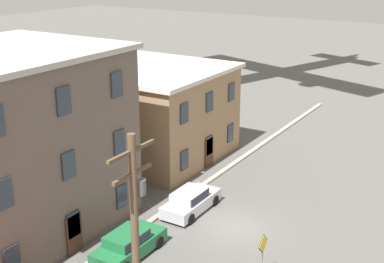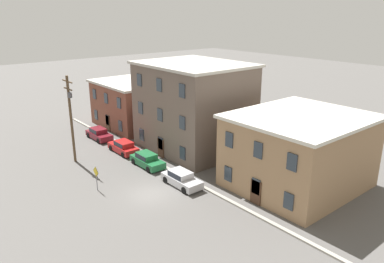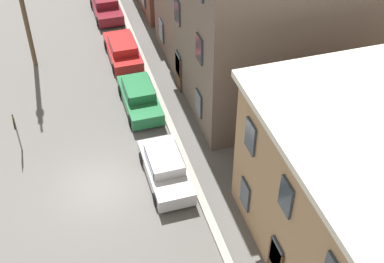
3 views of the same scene
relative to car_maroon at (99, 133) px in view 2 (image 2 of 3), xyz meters
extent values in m
plane|color=#565451|center=(17.16, -3.38, -0.75)|extent=(200.00, 200.00, 0.00)
cube|color=#9E998E|center=(17.16, 1.12, -0.67)|extent=(56.00, 0.36, 0.16)
cube|color=brown|center=(-2.44, 7.22, 2.33)|extent=(10.61, 9.19, 6.15)
cube|color=#B7B2A8|center=(-2.44, 7.22, 5.56)|extent=(11.11, 9.69, 0.30)
cube|color=#2D3842|center=(-5.98, 2.56, 0.79)|extent=(0.90, 0.10, 1.40)
cube|color=#2D3842|center=(-5.98, 2.56, 3.87)|extent=(0.90, 0.10, 1.40)
cube|color=#2D3842|center=(-2.44, 2.56, 0.79)|extent=(0.90, 0.10, 1.40)
cube|color=#2D3842|center=(-2.44, 2.56, 3.87)|extent=(0.90, 0.10, 1.40)
cube|color=#2D3842|center=(1.09, 2.56, 0.79)|extent=(0.90, 0.10, 1.40)
cube|color=#2D3842|center=(1.09, 2.56, 3.87)|extent=(0.90, 0.10, 1.40)
cube|color=#472D1E|center=(-2.44, 2.56, 0.35)|extent=(1.10, 0.10, 2.20)
cube|color=#66564C|center=(10.32, 7.45, 4.24)|extent=(11.97, 9.65, 9.98)
cube|color=#B7B2A8|center=(10.32, 7.45, 9.38)|extent=(12.47, 10.15, 0.30)
cube|color=#2D3842|center=(6.33, 2.56, 0.91)|extent=(0.90, 0.10, 1.40)
cube|color=#2D3842|center=(6.33, 2.56, 4.24)|extent=(0.90, 0.10, 1.40)
cube|color=#2D3842|center=(6.33, 2.56, 7.57)|extent=(0.90, 0.10, 1.40)
cube|color=#2D3842|center=(10.32, 2.56, 0.91)|extent=(0.90, 0.10, 1.40)
cube|color=#2D3842|center=(10.32, 2.56, 4.24)|extent=(0.90, 0.10, 1.40)
cube|color=#2D3842|center=(10.32, 2.56, 7.57)|extent=(0.90, 0.10, 1.40)
cube|color=#2D3842|center=(14.31, 2.56, 0.91)|extent=(0.90, 0.10, 1.40)
cube|color=#2D3842|center=(14.31, 2.56, 4.24)|extent=(0.90, 0.10, 1.40)
cube|color=#2D3842|center=(14.31, 2.56, 7.57)|extent=(0.90, 0.10, 1.40)
cube|color=#472D1E|center=(10.32, 2.56, 0.35)|extent=(1.10, 0.10, 2.20)
cube|color=#9E7A56|center=(24.44, 8.43, 2.56)|extent=(10.07, 11.62, 6.62)
cube|color=silver|center=(24.44, 8.43, 6.02)|extent=(10.57, 12.12, 0.30)
cube|color=#2D3842|center=(21.08, 2.56, 0.91)|extent=(0.90, 0.10, 1.40)
cube|color=#2D3842|center=(21.08, 2.56, 4.22)|extent=(0.90, 0.10, 1.40)
cube|color=#2D3842|center=(24.44, 2.56, 0.91)|extent=(0.90, 0.10, 1.40)
cube|color=#2D3842|center=(24.44, 2.56, 4.22)|extent=(0.90, 0.10, 1.40)
cube|color=#2D3842|center=(27.80, 2.56, 0.91)|extent=(0.90, 0.10, 1.40)
cube|color=#2D3842|center=(27.80, 2.56, 4.22)|extent=(0.90, 0.10, 1.40)
cube|color=#472D1E|center=(24.44, 2.56, 0.35)|extent=(1.10, 0.10, 2.20)
cube|color=maroon|center=(0.07, 0.00, -0.22)|extent=(4.40, 1.80, 0.70)
cube|color=maroon|center=(-0.13, 0.00, 0.41)|extent=(2.20, 1.51, 0.55)
cube|color=#1E232D|center=(-0.13, 0.00, 0.41)|extent=(2.02, 1.58, 0.48)
cylinder|color=black|center=(1.52, 0.85, -0.42)|extent=(0.66, 0.22, 0.66)
cylinder|color=black|center=(1.52, -0.85, -0.42)|extent=(0.66, 0.22, 0.66)
cylinder|color=black|center=(-1.38, 0.85, -0.42)|extent=(0.66, 0.22, 0.66)
cylinder|color=black|center=(-1.38, -0.85, -0.42)|extent=(0.66, 0.22, 0.66)
cube|color=#B21E1E|center=(6.28, 0.00, -0.22)|extent=(4.40, 1.80, 0.70)
cube|color=#B21E1E|center=(6.48, 0.00, 0.41)|extent=(2.20, 1.51, 0.55)
cube|color=#1E232D|center=(6.48, 0.00, 0.41)|extent=(2.02, 1.58, 0.48)
cylinder|color=black|center=(4.83, -0.85, -0.42)|extent=(0.66, 0.22, 0.66)
cylinder|color=black|center=(4.83, 0.85, -0.42)|extent=(0.66, 0.22, 0.66)
cylinder|color=black|center=(7.73, -0.85, -0.42)|extent=(0.66, 0.22, 0.66)
cylinder|color=black|center=(7.73, 0.85, -0.42)|extent=(0.66, 0.22, 0.66)
cube|color=#1E6638|center=(11.59, -0.07, -0.22)|extent=(4.40, 1.80, 0.70)
cube|color=#1E6638|center=(11.39, -0.07, 0.41)|extent=(2.20, 1.51, 0.55)
cube|color=#1E232D|center=(11.39, -0.07, 0.41)|extent=(2.02, 1.58, 0.48)
cylinder|color=black|center=(13.04, 0.78, -0.42)|extent=(0.66, 0.22, 0.66)
cylinder|color=black|center=(13.04, -0.92, -0.42)|extent=(0.66, 0.22, 0.66)
cylinder|color=black|center=(10.14, 0.78, -0.42)|extent=(0.66, 0.22, 0.66)
cylinder|color=black|center=(10.14, -0.92, -0.42)|extent=(0.66, 0.22, 0.66)
cube|color=#B7B7BC|center=(17.61, -0.12, -0.22)|extent=(4.40, 1.80, 0.70)
cube|color=#B7B7BC|center=(17.41, -0.12, 0.41)|extent=(2.20, 1.51, 0.55)
cube|color=#1E232D|center=(17.41, -0.12, 0.41)|extent=(2.02, 1.58, 0.48)
cylinder|color=black|center=(19.06, 0.73, -0.42)|extent=(0.66, 0.22, 0.66)
cylinder|color=black|center=(19.06, -0.97, -0.42)|extent=(0.66, 0.22, 0.66)
cylinder|color=black|center=(16.16, 0.73, -0.42)|extent=(0.66, 0.22, 0.66)
cylinder|color=black|center=(16.16, -0.97, -0.42)|extent=(0.66, 0.22, 0.66)
cylinder|color=slate|center=(13.38, -6.78, 0.36)|extent=(0.08, 0.08, 2.22)
cube|color=yellow|center=(13.38, -6.81, 1.13)|extent=(0.96, 0.03, 0.96)
cube|color=black|center=(13.38, -6.80, 1.13)|extent=(1.04, 0.02, 1.04)
cylinder|color=brown|center=(5.30, -5.50, 4.02)|extent=(0.28, 0.28, 9.54)
cube|color=brown|center=(5.30, -5.50, 8.19)|extent=(2.40, 0.12, 0.12)
cube|color=brown|center=(5.30, -5.50, 7.39)|extent=(2.00, 0.12, 0.12)
cylinder|color=#515156|center=(5.65, -5.50, 6.79)|extent=(0.44, 0.44, 0.55)
camera|label=1|loc=(-7.51, -15.72, 14.33)|focal=50.00mm
camera|label=2|loc=(43.20, -20.01, 15.15)|focal=35.00mm
camera|label=3|loc=(35.65, -4.23, 17.97)|focal=50.00mm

